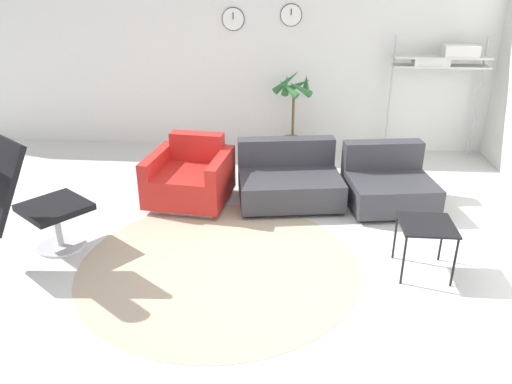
# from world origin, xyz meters

# --- Properties ---
(ground_plane) EXTENTS (12.00, 12.00, 0.00)m
(ground_plane) POSITION_xyz_m (0.00, 0.00, 0.00)
(ground_plane) COLOR silver
(wall_back) EXTENTS (12.00, 0.09, 2.80)m
(wall_back) POSITION_xyz_m (-0.00, 3.19, 1.40)
(wall_back) COLOR silver
(wall_back) RESTS_ON ground_plane
(round_rug) EXTENTS (2.50, 2.50, 0.01)m
(round_rug) POSITION_xyz_m (-0.29, -0.16, 0.00)
(round_rug) COLOR tan
(round_rug) RESTS_ON ground_plane
(lounge_chair) EXTENTS (1.00, 1.09, 1.23)m
(lounge_chair) POSITION_xyz_m (-2.04, -0.23, 0.72)
(lounge_chair) COLOR #BCBCC1
(lounge_chair) RESTS_ON ground_plane
(armchair_red) EXTENTS (0.94, 0.94, 0.72)m
(armchair_red) POSITION_xyz_m (-0.81, 1.16, 0.27)
(armchair_red) COLOR silver
(armchair_red) RESTS_ON ground_plane
(couch_low) EXTENTS (1.24, 1.03, 0.65)m
(couch_low) POSITION_xyz_m (0.29, 1.27, 0.23)
(couch_low) COLOR black
(couch_low) RESTS_ON ground_plane
(couch_second) EXTENTS (1.02, 0.99, 0.65)m
(couch_second) POSITION_xyz_m (1.39, 1.25, 0.23)
(couch_second) COLOR black
(couch_second) RESTS_ON ground_plane
(side_table) EXTENTS (0.45, 0.45, 0.47)m
(side_table) POSITION_xyz_m (1.49, -0.11, 0.42)
(side_table) COLOR black
(side_table) RESTS_ON ground_plane
(potted_plant) EXTENTS (0.57, 0.59, 1.21)m
(potted_plant) POSITION_xyz_m (0.31, 2.78, 0.50)
(potted_plant) COLOR brown
(potted_plant) RESTS_ON ground_plane
(shelf_unit) EXTENTS (1.23, 0.28, 1.63)m
(shelf_unit) POSITION_xyz_m (2.26, 2.90, 1.34)
(shelf_unit) COLOR #BCBCC1
(shelf_unit) RESTS_ON ground_plane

